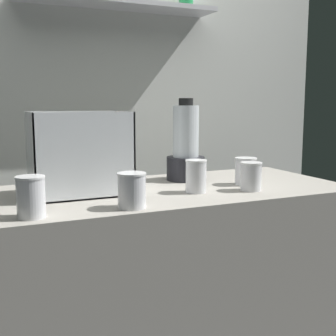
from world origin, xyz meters
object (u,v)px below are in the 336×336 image
Objects in this scene: juice_cup_mango_right at (251,178)px; juice_cup_orange_far_right at (246,172)px; juice_cup_orange_middle at (196,178)px; juice_cup_orange_left at (132,192)px; blender_pitcher at (186,149)px; carrot_display_bin at (81,170)px; juice_cup_beet_far_left at (31,199)px.

juice_cup_mango_right is 0.98× the size of juice_cup_orange_far_right.
juice_cup_orange_middle is at bearing 165.98° from juice_cup_mango_right.
juice_cup_orange_middle reaches higher than juice_cup_orange_left.
blender_pitcher reaches higher than juice_cup_orange_middle.
juice_cup_orange_far_right is at bearing 65.47° from juice_cup_mango_right.
blender_pitcher is (0.48, 0.12, 0.04)m from carrot_display_bin.
carrot_display_bin is 0.99× the size of blender_pitcher.
carrot_display_bin reaches higher than juice_cup_beet_far_left.
juice_cup_orange_middle is (0.60, 0.13, 0.00)m from juice_cup_beet_far_left.
juice_cup_beet_far_left is 1.11× the size of juice_cup_orange_far_right.
carrot_display_bin is at bearing -165.82° from blender_pitcher.
juice_cup_beet_far_left is 1.08× the size of juice_cup_orange_left.
juice_cup_orange_middle is 0.21m from juice_cup_mango_right.
juice_cup_beet_far_left is (-0.69, -0.39, -0.08)m from blender_pitcher.
blender_pitcher is 0.27m from juice_cup_orange_far_right.
juice_cup_orange_far_right is (0.56, 0.20, -0.00)m from juice_cup_orange_left.
juice_cup_orange_far_right is at bearing 12.47° from juice_cup_beet_far_left.
carrot_display_bin is at bearing 162.70° from juice_cup_mango_right.
juice_cup_orange_middle is 1.11× the size of juice_cup_orange_far_right.
juice_cup_orange_middle is 0.27m from juice_cup_orange_far_right.
juice_cup_mango_right is (0.12, -0.31, -0.08)m from blender_pitcher.
juice_cup_orange_left is at bearing -160.60° from juice_cup_orange_far_right.
juice_cup_beet_far_left reaches higher than juice_cup_orange_far_right.
blender_pitcher reaches higher than juice_cup_mango_right.
juice_cup_mango_right is at bearing 9.36° from juice_cup_orange_left.
blender_pitcher reaches higher than carrot_display_bin.
carrot_display_bin is 0.49m from blender_pitcher.
juice_cup_beet_far_left is (-0.21, -0.26, -0.04)m from carrot_display_bin.
juice_cup_orange_left is at bearing -170.64° from juice_cup_mango_right.
juice_cup_beet_far_left reaches higher than juice_cup_mango_right.
carrot_display_bin is 3.07× the size of juice_cup_orange_left.
blender_pitcher is at bearing 111.95° from juice_cup_mango_right.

